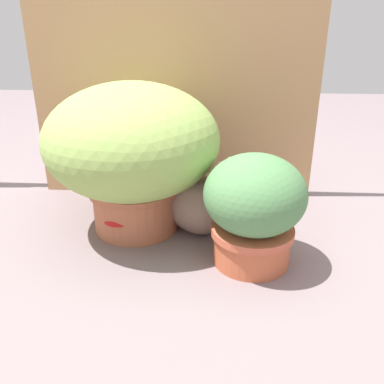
{
  "coord_description": "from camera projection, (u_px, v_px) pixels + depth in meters",
  "views": [
    {
      "loc": [
        0.27,
        -1.17,
        0.74
      ],
      "look_at": [
        0.19,
        0.1,
        0.18
      ],
      "focal_mm": 38.63,
      "sensor_mm": 36.0,
      "label": 1
    }
  ],
  "objects": [
    {
      "name": "grass_planter",
      "position": [
        133.0,
        148.0,
        1.42
      ],
      "size": [
        0.6,
        0.6,
        0.53
      ],
      "color": "#B26443",
      "rests_on": "ground"
    },
    {
      "name": "leafy_planter",
      "position": [
        254.0,
        208.0,
        1.26
      ],
      "size": [
        0.31,
        0.31,
        0.36
      ],
      "color": "#C25C3B",
      "rests_on": "ground"
    },
    {
      "name": "cardboard_backdrop",
      "position": [
        174.0,
        85.0,
        1.66
      ],
      "size": [
        1.16,
        0.03,
        0.94
      ],
      "primitive_type": "cube",
      "color": "tan",
      "rests_on": "ground"
    },
    {
      "name": "mushroom_ornament_red",
      "position": [
        119.0,
        215.0,
        1.41
      ],
      "size": [
        0.11,
        0.11,
        0.13
      ],
      "color": "silver",
      "rests_on": "ground"
    },
    {
      "name": "ground_plane",
      "position": [
        134.0,
        252.0,
        1.38
      ],
      "size": [
        6.0,
        6.0,
        0.0
      ],
      "primitive_type": "plane",
      "color": "slate"
    },
    {
      "name": "cat",
      "position": [
        201.0,
        202.0,
        1.45
      ],
      "size": [
        0.33,
        0.31,
        0.32
      ],
      "color": "#876C5F",
      "rests_on": "ground"
    }
  ]
}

